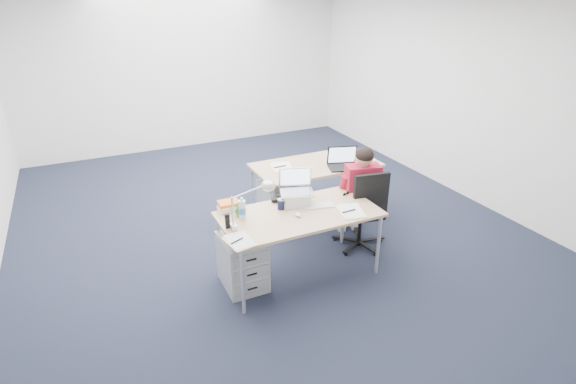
{
  "coord_description": "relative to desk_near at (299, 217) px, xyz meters",
  "views": [
    {
      "loc": [
        -1.92,
        -4.83,
        2.79
      ],
      "look_at": [
        -0.09,
        -0.99,
        0.85
      ],
      "focal_mm": 28.0,
      "sensor_mm": 36.0,
      "label": 1
    }
  ],
  "objects": [
    {
      "name": "floor",
      "position": [
        0.09,
        1.25,
        -0.68
      ],
      "size": [
        7.0,
        7.0,
        0.0
      ],
      "primitive_type": "plane",
      "color": "black",
      "rests_on": "ground"
    },
    {
      "name": "room",
      "position": [
        0.09,
        1.25,
        1.03
      ],
      "size": [
        6.02,
        7.02,
        2.8
      ],
      "color": "silver",
      "rests_on": "ground"
    },
    {
      "name": "desk_near",
      "position": [
        0.0,
        0.0,
        0.0
      ],
      "size": [
        1.6,
        0.8,
        0.73
      ],
      "color": "tan",
      "rests_on": "ground"
    },
    {
      "name": "desk_far",
      "position": [
        0.81,
        1.14,
        0.0
      ],
      "size": [
        1.6,
        0.8,
        0.73
      ],
      "color": "tan",
      "rests_on": "ground"
    },
    {
      "name": "office_chair",
      "position": [
        0.91,
        0.2,
        -0.4
      ],
      "size": [
        0.72,
        0.72,
        0.99
      ],
      "rotation": [
        0.0,
        0.0,
        -0.17
      ],
      "color": "black",
      "rests_on": "ground"
    },
    {
      "name": "seated_person",
      "position": [
        0.94,
        0.37,
        -0.08
      ],
      "size": [
        0.48,
        0.72,
        1.21
      ],
      "rotation": [
        0.0,
        0.0,
        -0.24
      ],
      "color": "maroon",
      "rests_on": "ground"
    },
    {
      "name": "drawer_pedestal_near",
      "position": [
        -0.6,
        0.07,
        -0.41
      ],
      "size": [
        0.4,
        0.5,
        0.55
      ],
      "primitive_type": "cube",
      "color": "#A9ADAF",
      "rests_on": "ground"
    },
    {
      "name": "drawer_pedestal_far",
      "position": [
        0.27,
        1.14,
        -0.41
      ],
      "size": [
        0.4,
        0.5,
        0.55
      ],
      "primitive_type": "cube",
      "color": "#A9ADAF",
      "rests_on": "ground"
    },
    {
      "name": "silver_laptop",
      "position": [
        0.06,
        0.19,
        0.23
      ],
      "size": [
        0.41,
        0.36,
        0.36
      ],
      "primitive_type": null,
      "rotation": [
        0.0,
        0.0,
        -0.33
      ],
      "color": "silver",
      "rests_on": "desk_near"
    },
    {
      "name": "wireless_keyboard",
      "position": [
        0.25,
        0.05,
        0.05
      ],
      "size": [
        0.33,
        0.19,
        0.02
      ],
      "primitive_type": "cube",
      "rotation": [
        0.0,
        0.0,
        -0.22
      ],
      "color": "white",
      "rests_on": "desk_near"
    },
    {
      "name": "computer_mouse",
      "position": [
        -0.05,
        -0.06,
        0.06
      ],
      "size": [
        0.05,
        0.09,
        0.03
      ],
      "primitive_type": "ellipsoid",
      "rotation": [
        0.0,
        0.0,
        0.0
      ],
      "color": "white",
      "rests_on": "desk_near"
    },
    {
      "name": "headphones",
      "position": [
        -0.03,
        0.34,
        0.07
      ],
      "size": [
        0.26,
        0.21,
        0.04
      ],
      "primitive_type": null,
      "rotation": [
        0.0,
        0.0,
        -0.07
      ],
      "color": "black",
      "rests_on": "desk_near"
    },
    {
      "name": "can_koozie",
      "position": [
        -0.13,
        0.16,
        0.1
      ],
      "size": [
        0.08,
        0.08,
        0.11
      ],
      "primitive_type": "cylinder",
      "rotation": [
        0.0,
        0.0,
        0.13
      ],
      "color": "#121738",
      "rests_on": "desk_near"
    },
    {
      "name": "water_bottle",
      "position": [
        -0.56,
        0.13,
        0.16
      ],
      "size": [
        0.08,
        0.08,
        0.23
      ],
      "primitive_type": "cylinder",
      "rotation": [
        0.0,
        0.0,
        0.2
      ],
      "color": "silver",
      "rests_on": "desk_near"
    },
    {
      "name": "bear_figurine",
      "position": [
        -0.57,
        0.19,
        0.12
      ],
      "size": [
        0.09,
        0.07,
        0.15
      ],
      "primitive_type": null,
      "rotation": [
        0.0,
        0.0,
        0.12
      ],
      "color": "#2E731E",
      "rests_on": "desk_near"
    },
    {
      "name": "book_stack",
      "position": [
        -0.62,
        0.35,
        0.1
      ],
      "size": [
        0.25,
        0.2,
        0.1
      ],
      "primitive_type": "cube",
      "rotation": [
        0.0,
        0.0,
        -0.14
      ],
      "color": "silver",
      "rests_on": "desk_near"
    },
    {
      "name": "cordless_phone",
      "position": [
        -0.75,
        0.01,
        0.12
      ],
      "size": [
        0.04,
        0.03,
        0.15
      ],
      "primitive_type": "cube",
      "rotation": [
        0.0,
        0.0,
        0.18
      ],
      "color": "black",
      "rests_on": "desk_near"
    },
    {
      "name": "papers_left",
      "position": [
        -0.74,
        -0.27,
        0.05
      ],
      "size": [
        0.24,
        0.32,
        0.01
      ],
      "primitive_type": "cube",
      "rotation": [
        0.0,
        0.0,
        0.09
      ],
      "color": "#EEDB8A",
      "rests_on": "desk_near"
    },
    {
      "name": "papers_right",
      "position": [
        0.48,
        -0.21,
        0.05
      ],
      "size": [
        0.3,
        0.37,
        0.01
      ],
      "primitive_type": "cube",
      "rotation": [
        0.0,
        0.0,
        -0.27
      ],
      "color": "#EEDB8A",
      "rests_on": "desk_near"
    },
    {
      "name": "sunglasses",
      "position": [
        0.65,
        0.17,
        0.06
      ],
      "size": [
        0.1,
        0.07,
        0.02
      ],
      "primitive_type": null,
      "rotation": [
        0.0,
        0.0,
        0.3
      ],
      "color": "black",
      "rests_on": "desk_near"
    },
    {
      "name": "desk_lamp",
      "position": [
        -0.57,
        -0.05,
        0.28
      ],
      "size": [
        0.41,
        0.16,
        0.46
      ],
      "primitive_type": null,
      "rotation": [
        0.0,
        0.0,
        0.02
      ],
      "color": "silver",
      "rests_on": "desk_near"
    },
    {
      "name": "dark_laptop",
      "position": [
        1.05,
        0.85,
        0.18
      ],
      "size": [
        0.47,
        0.46,
        0.27
      ],
      "primitive_type": null,
      "rotation": [
        0.0,
        0.0,
        -0.3
      ],
      "color": "black",
      "rests_on": "desk_far"
    },
    {
      "name": "far_cup",
      "position": [
        1.04,
        1.08,
        0.09
      ],
      "size": [
        0.07,
        0.07,
        0.09
      ],
      "primitive_type": "cylinder",
      "rotation": [
        0.0,
        0.0,
        -0.21
      ],
      "color": "white",
      "rests_on": "desk_far"
    },
    {
      "name": "far_papers",
      "position": [
        0.36,
        1.21,
        0.05
      ],
      "size": [
        0.32,
        0.39,
        0.01
      ],
      "primitive_type": "cube",
      "rotation": [
        0.0,
        0.0,
        -0.26
      ],
      "color": "white",
      "rests_on": "desk_far"
    }
  ]
}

